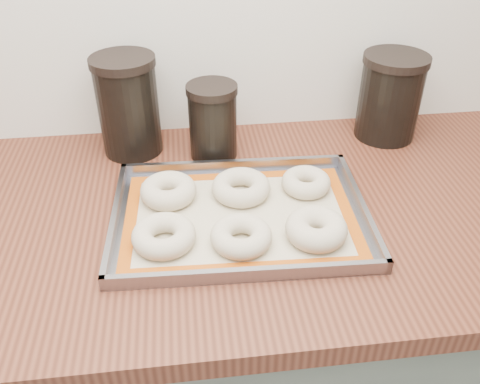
{
  "coord_description": "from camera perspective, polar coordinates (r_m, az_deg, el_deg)",
  "views": [
    {
      "loc": [
        -0.18,
        0.91,
        1.48
      ],
      "look_at": [
        -0.09,
        1.64,
        0.96
      ],
      "focal_mm": 38.0,
      "sensor_mm": 36.0,
      "label": 1
    }
  ],
  "objects": [
    {
      "name": "cabinet",
      "position": [
        1.31,
        3.89,
        -17.91
      ],
      "size": [
        3.0,
        0.65,
        0.86
      ],
      "primitive_type": "cube",
      "color": "slate",
      "rests_on": "floor"
    },
    {
      "name": "countertop",
      "position": [
        0.99,
        4.91,
        -2.12
      ],
      "size": [
        3.06,
        0.68,
        0.04
      ],
      "primitive_type": "cube",
      "color": "brown",
      "rests_on": "cabinet"
    },
    {
      "name": "baking_tray",
      "position": [
        0.93,
        -0.0,
        -2.67
      ],
      "size": [
        0.47,
        0.35,
        0.03
      ],
      "rotation": [
        0.0,
        0.0,
        -0.04
      ],
      "color": "gray",
      "rests_on": "countertop"
    },
    {
      "name": "baking_mat",
      "position": [
        0.93,
        -0.0,
        -2.76
      ],
      "size": [
        0.43,
        0.31,
        0.0
      ],
      "rotation": [
        0.0,
        0.0,
        -0.04
      ],
      "color": "#C6B793",
      "rests_on": "baking_tray"
    },
    {
      "name": "bagel_front_left",
      "position": [
        0.87,
        -8.55,
        -4.87
      ],
      "size": [
        0.12,
        0.12,
        0.04
      ],
      "primitive_type": "torus",
      "rotation": [
        0.0,
        0.0,
        0.1
      ],
      "color": "beige",
      "rests_on": "baking_mat"
    },
    {
      "name": "bagel_front_mid",
      "position": [
        0.86,
        0.14,
        -4.96
      ],
      "size": [
        0.13,
        0.13,
        0.04
      ],
      "primitive_type": "torus",
      "rotation": [
        0.0,
        0.0,
        -0.34
      ],
      "color": "beige",
      "rests_on": "baking_mat"
    },
    {
      "name": "bagel_front_right",
      "position": [
        0.88,
        8.55,
        -4.11
      ],
      "size": [
        0.13,
        0.13,
        0.04
      ],
      "primitive_type": "torus",
      "rotation": [
        0.0,
        0.0,
        -0.19
      ],
      "color": "beige",
      "rests_on": "baking_mat"
    },
    {
      "name": "bagel_back_left",
      "position": [
        0.97,
        -8.05,
        0.15
      ],
      "size": [
        0.13,
        0.13,
        0.04
      ],
      "primitive_type": "torus",
      "rotation": [
        0.0,
        0.0,
        0.28
      ],
      "color": "beige",
      "rests_on": "baking_mat"
    },
    {
      "name": "bagel_back_mid",
      "position": [
        0.98,
        0.11,
        0.54
      ],
      "size": [
        0.14,
        0.14,
        0.04
      ],
      "primitive_type": "torus",
      "rotation": [
        0.0,
        0.0,
        -0.26
      ],
      "color": "beige",
      "rests_on": "baking_mat"
    },
    {
      "name": "bagel_back_right",
      "position": [
        1.0,
        7.42,
        1.08
      ],
      "size": [
        0.12,
        0.12,
        0.03
      ],
      "primitive_type": "torus",
      "rotation": [
        0.0,
        0.0,
        -0.33
      ],
      "color": "beige",
      "rests_on": "baking_mat"
    },
    {
      "name": "canister_left",
      "position": [
        1.12,
        -12.44,
        9.47
      ],
      "size": [
        0.13,
        0.13,
        0.21
      ],
      "color": "black",
      "rests_on": "countertop"
    },
    {
      "name": "canister_mid",
      "position": [
        1.08,
        -3.08,
        7.94
      ],
      "size": [
        0.11,
        0.11,
        0.16
      ],
      "color": "black",
      "rests_on": "countertop"
    },
    {
      "name": "canister_right",
      "position": [
        1.2,
        16.49,
        10.23
      ],
      "size": [
        0.14,
        0.14,
        0.19
      ],
      "color": "black",
      "rests_on": "countertop"
    }
  ]
}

